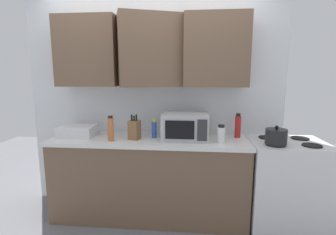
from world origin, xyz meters
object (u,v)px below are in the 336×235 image
knife_block (135,130)px  bottle_blue_cleaner (154,129)px  stove_range (285,183)px  kettle (276,137)px  dish_rack (78,131)px  bottle_red_sauce (238,126)px  bottle_spice_jar (111,129)px  bottle_white_jar (221,134)px  microwave (185,126)px

knife_block → bottle_blue_cleaner: (0.20, 0.07, -0.01)m
stove_range → kettle: size_ratio=4.50×
dish_rack → bottle_blue_cleaner: bearing=0.7°
bottle_red_sauce → bottle_spice_jar: 1.36m
stove_range → kettle: (-0.17, -0.14, 0.53)m
dish_rack → bottle_blue_cleaner: size_ratio=1.82×
kettle → knife_block: bearing=176.0°
stove_range → bottle_spice_jar: bearing=-175.8°
knife_block → bottle_white_jar: knife_block is taller
stove_range → knife_block: bearing=-178.5°
stove_range → bottle_spice_jar: 1.91m
kettle → bottle_red_sauce: size_ratio=0.77×
bottle_blue_cleaner → knife_block: bearing=-160.3°
stove_range → microwave: 1.21m
stove_range → dish_rack: (-2.24, 0.02, 0.51)m
microwave → bottle_spice_jar: bearing=-169.4°
dish_rack → knife_block: knife_block is taller
knife_block → bottle_spice_jar: 0.25m
microwave → knife_block: bearing=-174.8°
knife_block → bottle_spice_jar: knife_block is taller
bottle_red_sauce → bottle_spice_jar: bottle_red_sauce is taller
knife_block → bottle_blue_cleaner: knife_block is taller
stove_range → dish_rack: dish_rack is taller
bottle_red_sauce → bottle_blue_cleaner: 0.91m
dish_rack → bottle_red_sauce: 1.76m
bottle_spice_jar → bottle_blue_cleaner: (0.43, 0.16, -0.03)m
kettle → bottle_red_sauce: bottle_red_sauce is taller
dish_rack → microwave: bearing=-0.6°
kettle → microwave: size_ratio=0.42×
dish_rack → bottle_red_sauce: size_ratio=1.44×
kettle → knife_block: (-1.42, 0.10, 0.02)m
knife_block → bottle_spice_jar: (-0.23, -0.09, 0.02)m
bottle_white_jar → bottle_blue_cleaner: (-0.70, 0.13, 0.01)m
knife_block → bottle_blue_cleaner: 0.21m
stove_range → microwave: (-1.06, 0.01, 0.59)m
kettle → bottle_white_jar: size_ratio=1.10×
bottle_red_sauce → dish_rack: bearing=-176.1°
dish_rack → bottle_white_jar: 1.56m
stove_range → bottle_white_jar: bearing=-172.0°
microwave → knife_block: size_ratio=1.80×
bottle_red_sauce → bottle_blue_cleaner: bearing=-173.0°
dish_rack → bottle_red_sauce: bearing=3.9°
bottle_blue_cleaner → stove_range: bearing=-1.3°
microwave → bottle_white_jar: bearing=-16.1°
kettle → bottle_white_jar: (-0.52, 0.04, 0.00)m
bottle_white_jar → bottle_spice_jar: bottle_spice_jar is taller
dish_rack → bottle_white_jar: bearing=-4.3°
dish_rack → bottle_blue_cleaner: (0.85, 0.01, 0.04)m
kettle → microwave: (-0.89, 0.15, 0.05)m
dish_rack → bottle_spice_jar: 0.46m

